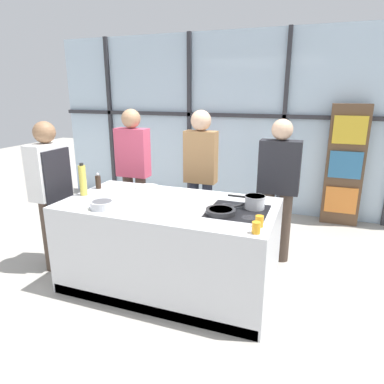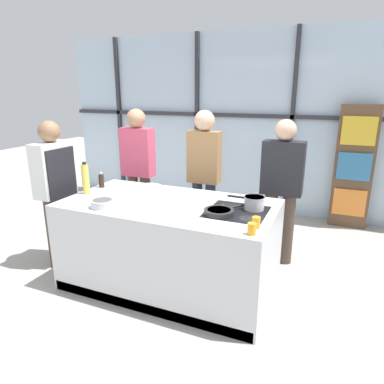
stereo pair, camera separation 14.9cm
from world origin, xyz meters
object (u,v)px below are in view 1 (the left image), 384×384
at_px(spectator_center_right, 278,184).
at_px(juice_glass_near, 256,228).
at_px(spectator_far_left, 133,166).
at_px(spectator_center_left, 201,171).
at_px(oil_bottle, 83,180).
at_px(frying_pan, 221,211).
at_px(chef, 52,188).
at_px(saucepan, 255,202).
at_px(mixing_bowl, 102,204).
at_px(white_plate, 147,187).
at_px(pepper_grinder, 98,182).
at_px(juice_glass_far, 259,221).

height_order(spectator_center_right, juice_glass_near, spectator_center_right).
distance_m(spectator_far_left, spectator_center_left, 0.92).
height_order(spectator_center_left, oil_bottle, spectator_center_left).
height_order(spectator_far_left, frying_pan, spectator_far_left).
bearing_deg(spectator_center_left, frying_pan, 117.71).
height_order(chef, spectator_center_right, spectator_center_right).
bearing_deg(saucepan, chef, -175.10).
distance_m(mixing_bowl, oil_bottle, 0.52).
xyz_separation_m(spectator_far_left, white_plate, (0.47, -0.53, -0.09)).
relative_size(pepper_grinder, juice_glass_near, 1.95).
xyz_separation_m(spectator_far_left, juice_glass_near, (1.83, -1.38, -0.05)).
relative_size(juice_glass_near, juice_glass_far, 1.00).
bearing_deg(frying_pan, juice_glass_near, -41.76).
bearing_deg(frying_pan, chef, 178.20).
height_order(spectator_far_left, spectator_center_left, spectator_center_left).
xyz_separation_m(spectator_center_left, juice_glass_far, (0.92, -1.24, -0.07)).
relative_size(frying_pan, pepper_grinder, 2.41).
distance_m(chef, juice_glass_near, 2.30).
distance_m(frying_pan, juice_glass_far, 0.41).
xyz_separation_m(spectator_center_right, white_plate, (-1.36, -0.53, -0.03)).
bearing_deg(juice_glass_near, saucepan, 101.76).
relative_size(white_plate, pepper_grinder, 1.48).
height_order(spectator_center_right, white_plate, spectator_center_right).
bearing_deg(mixing_bowl, spectator_far_left, 107.83).
distance_m(saucepan, juice_glass_near, 0.58).
distance_m(chef, juice_glass_far, 2.28).
height_order(white_plate, mixing_bowl, mixing_bowl).
distance_m(spectator_far_left, saucepan, 1.90).
xyz_separation_m(white_plate, oil_bottle, (-0.47, -0.48, 0.15)).
relative_size(white_plate, oil_bottle, 0.78).
xyz_separation_m(saucepan, pepper_grinder, (-1.73, 0.07, 0.01)).
bearing_deg(mixing_bowl, oil_bottle, 145.53).
height_order(chef, juice_glass_near, chef).
height_order(mixing_bowl, juice_glass_far, juice_glass_far).
relative_size(spectator_far_left, frying_pan, 4.01).
bearing_deg(chef, mixing_bowl, 70.42).
bearing_deg(oil_bottle, chef, 178.25).
xyz_separation_m(chef, mixing_bowl, (0.85, -0.30, 0.01)).
height_order(spectator_center_right, oil_bottle, spectator_center_right).
bearing_deg(chef, spectator_center_left, 126.62).
distance_m(spectator_far_left, juice_glass_near, 2.30).
xyz_separation_m(chef, saucepan, (2.15, 0.18, 0.04)).
xyz_separation_m(spectator_far_left, juice_glass_far, (1.83, -1.24, -0.05)).
xyz_separation_m(chef, spectator_far_left, (0.43, 1.00, 0.07)).
height_order(spectator_far_left, juice_glass_far, spectator_far_left).
distance_m(spectator_center_left, spectator_center_right, 0.92).
distance_m(saucepan, pepper_grinder, 1.73).
relative_size(spectator_center_left, white_plate, 6.55).
bearing_deg(white_plate, mixing_bowl, -93.86).
height_order(mixing_bowl, oil_bottle, oil_bottle).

